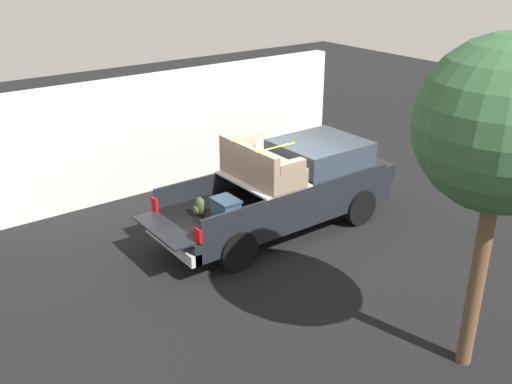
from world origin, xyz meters
name	(u,v)px	position (x,y,z in m)	size (l,w,h in m)	color
ground_plane	(277,229)	(0.00, 0.00, 0.00)	(40.00, 40.00, 0.00)	black
pickup_truck	(291,187)	(0.38, 0.00, 0.98)	(6.05, 2.06, 2.23)	black
building_facade	(179,128)	(-0.23, 3.97, 1.53)	(10.18, 0.36, 3.06)	silver
tree_background	(504,127)	(-0.49, -5.38, 3.88)	(2.43, 2.43, 5.13)	brown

